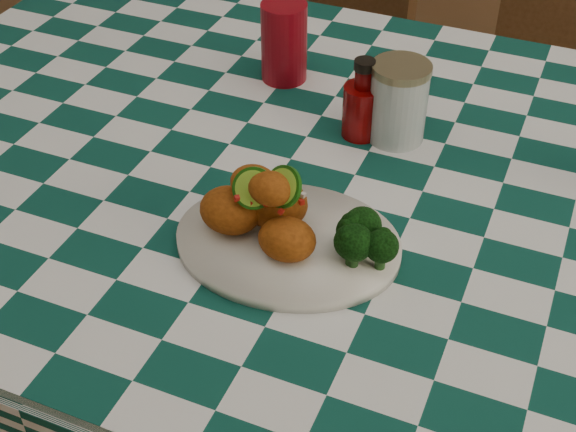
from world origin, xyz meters
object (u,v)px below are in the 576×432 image
at_px(red_tumbler, 284,42).
at_px(wooden_chair_right, 552,146).
at_px(mason_jar, 398,102).
at_px(dining_table, 343,351).
at_px(wooden_chair_left, 298,77).
at_px(fried_chicken_pile, 274,204).
at_px(plate, 288,243).
at_px(ketchup_bottle, 362,98).

relative_size(red_tumbler, wooden_chair_right, 0.16).
distance_m(red_tumbler, mason_jar, 0.25).
bearing_deg(dining_table, wooden_chair_left, 117.64).
xyz_separation_m(fried_chicken_pile, wooden_chair_right, (0.30, 0.92, -0.42)).
bearing_deg(red_tumbler, plate, -66.35).
height_order(fried_chicken_pile, red_tumbler, red_tumbler).
bearing_deg(wooden_chair_right, fried_chicken_pile, -107.11).
relative_size(red_tumbler, wooden_chair_left, 0.15).
xyz_separation_m(plate, ketchup_bottle, (0.00, 0.29, 0.06)).
height_order(dining_table, plate, plate).
bearing_deg(ketchup_bottle, mason_jar, 13.77).
bearing_deg(red_tumbler, dining_table, -46.74).
relative_size(plate, ketchup_bottle, 2.29).
bearing_deg(dining_table, ketchup_bottle, 104.88).
distance_m(plate, wooden_chair_left, 1.08).
bearing_deg(fried_chicken_pile, mason_jar, 76.46).
bearing_deg(mason_jar, red_tumbler, 156.34).
bearing_deg(plate, dining_table, 81.28).
bearing_deg(ketchup_bottle, fried_chicken_pile, -93.96).
relative_size(red_tumbler, mason_jar, 1.08).
xyz_separation_m(fried_chicken_pile, red_tumbler, (-0.16, 0.41, 0.00)).
height_order(plate, fried_chicken_pile, fried_chicken_pile).
distance_m(ketchup_bottle, wooden_chair_left, 0.86).
bearing_deg(wooden_chair_left, dining_table, -44.56).
bearing_deg(mason_jar, wooden_chair_left, 123.30).
bearing_deg(wooden_chair_left, plate, -50.81).
bearing_deg(plate, fried_chicken_pile, 180.00).
bearing_deg(dining_table, mason_jar, 77.88).
xyz_separation_m(mason_jar, wooden_chair_left, (-0.43, 0.65, -0.40)).
distance_m(fried_chicken_pile, mason_jar, 0.31).
relative_size(mason_jar, wooden_chair_right, 0.15).
height_order(fried_chicken_pile, wooden_chair_right, fried_chicken_pile).
relative_size(plate, red_tumbler, 2.18).
xyz_separation_m(plate, wooden_chair_left, (-0.37, 0.96, -0.35)).
height_order(dining_table, fried_chicken_pile, fried_chicken_pile).
bearing_deg(wooden_chair_left, red_tumbler, -52.52).
distance_m(dining_table, wooden_chair_right, 0.78).
distance_m(dining_table, red_tumbler, 0.55).
bearing_deg(wooden_chair_right, mason_jar, -109.12).
bearing_deg(red_tumbler, wooden_chair_right, 48.75).
xyz_separation_m(plate, wooden_chair_right, (0.28, 0.92, -0.36)).
bearing_deg(red_tumbler, ketchup_bottle, -32.68).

